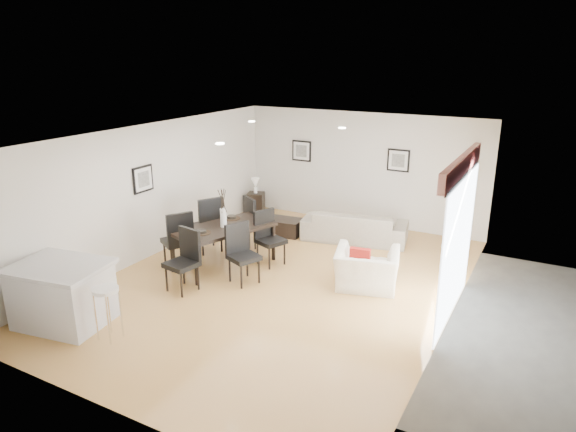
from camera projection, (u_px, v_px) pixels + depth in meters
The scene contains 26 objects.
ground at pixel (280, 283), 9.38m from camera, with size 8.00×8.00×0.00m, color tan.
wall_back at pixel (361, 169), 12.31m from camera, with size 6.00×0.04×2.70m, color silver.
wall_front at pixel (101, 308), 5.61m from camera, with size 6.00×0.04×2.70m, color silver.
wall_left at pixel (150, 191), 10.32m from camera, with size 0.04×8.00×2.70m, color silver.
wall_right at pixel (456, 241), 7.60m from camera, with size 0.04×8.00×2.70m, color silver.
ceiling at pixel (280, 135), 8.55m from camera, with size 6.00×8.00×0.02m, color white.
sofa at pixel (355, 226), 11.42m from camera, with size 2.30×0.90×0.67m, color gray.
armchair at pixel (367, 269), 9.09m from camera, with size 1.10×0.96×0.71m, color white.
dining_table at pixel (224, 231), 9.94m from camera, with size 1.57×2.14×0.80m.
dining_chair_wnear at pixel (179, 237), 9.83m from camera, with size 0.71×0.71×1.15m.
dining_chair_wfar at pixel (209, 222), 10.63m from camera, with size 0.74×0.74×1.20m.
dining_chair_enear at pixel (241, 250), 9.29m from camera, with size 0.64×0.64×1.09m.
dining_chair_efar at pixel (268, 234), 10.10m from camera, with size 0.63×0.63×1.08m.
dining_chair_head at pixel (185, 256), 8.97m from camera, with size 0.57×0.57×1.11m.
dining_chair_foot at pixel (255, 219), 11.01m from camera, with size 0.68×0.68×1.10m.
vase at pixel (223, 210), 9.81m from camera, with size 0.82×1.35×0.76m.
coffee_table at pixel (282, 226), 11.85m from camera, with size 0.91×0.55×0.36m, color black.
side_table at pixel (256, 203), 13.37m from camera, with size 0.41×0.41×0.55m, color black.
table_lamp at pixel (255, 183), 13.21m from camera, with size 0.21×0.21×0.39m.
cushion at pixel (360, 258), 8.98m from camera, with size 0.36×0.11×0.36m, color maroon.
kitchen_island at pixel (62, 294), 7.85m from camera, with size 1.55×1.29×0.98m.
bar_stool at pixel (106, 295), 7.35m from camera, with size 0.37×0.37×0.81m.
framed_print_back_left at pixel (302, 151), 12.92m from camera, with size 0.52×0.04×0.52m.
framed_print_back_right at pixel (398, 160), 11.79m from camera, with size 0.52×0.04×0.52m.
framed_print_left_wall at pixel (143, 179), 10.05m from camera, with size 0.04×0.52×0.52m.
sliding_door at pixel (459, 215), 7.78m from camera, with size 0.12×2.70×2.57m.
Camera 1 is at (4.20, -7.46, 4.02)m, focal length 32.00 mm.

